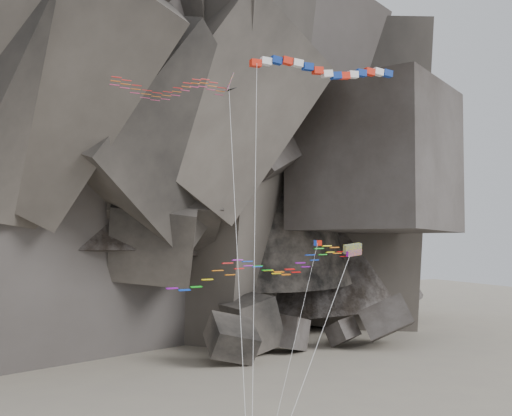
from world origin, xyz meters
name	(u,v)px	position (x,y,z in m)	size (l,w,h in m)	color
headland	(67,76)	(0.00, 70.00, 42.00)	(110.00, 70.00, 84.00)	#524A43
boulder_field	(38,356)	(-8.15, 35.53, 2.57)	(88.33, 17.73, 9.33)	#47423F
delta_kite	(167,87)	(-4.30, 1.28, 25.74)	(9.29, 12.09, 25.86)	red
banner_kite	(325,71)	(7.67, 1.16, 28.07)	(16.87, 11.23, 27.27)	red
parafoil_kite	(262,266)	(0.65, -2.69, 14.12)	(15.01, 7.72, 13.99)	#D8D40C
pennant_kite	(309,279)	(5.25, -0.58, 13.02)	(10.59, 10.67, 14.11)	red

